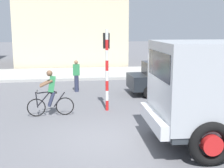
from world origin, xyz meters
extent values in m
plane|color=slate|center=(0.00, 0.00, 0.00)|extent=(120.00, 120.00, 0.00)
cube|color=#ADADA8|center=(0.00, 12.60, 0.08)|extent=(80.00, 5.00, 0.16)
cube|color=silver|center=(1.01, -0.71, 0.80)|extent=(0.33, 2.38, 0.36)
cube|color=black|center=(1.16, -0.71, 2.30)|extent=(0.20, 2.13, 0.70)
torus|color=black|center=(2.05, -2.03, 0.55)|extent=(1.11, 0.28, 1.10)
cylinder|color=red|center=(2.05, -2.03, 0.55)|extent=(0.51, 0.32, 0.50)
torus|color=black|center=(2.14, 0.53, 0.55)|extent=(1.11, 0.28, 1.10)
cylinder|color=red|center=(2.14, 0.53, 0.55)|extent=(0.51, 0.32, 0.50)
torus|color=black|center=(-2.46, 2.76, 0.34)|extent=(0.68, 0.07, 0.68)
torus|color=black|center=(-1.41, 2.81, 0.34)|extent=(0.68, 0.07, 0.68)
cylinder|color=black|center=(-2.11, 2.77, 0.91)|extent=(0.60, 0.07, 0.09)
cylinder|color=black|center=(-2.17, 2.77, 0.66)|extent=(0.51, 0.07, 0.57)
cylinder|color=black|center=(-1.61, 2.80, 0.61)|extent=(0.44, 0.07, 0.57)
cylinder|color=black|center=(-2.43, 2.76, 0.64)|extent=(0.10, 0.05, 0.59)
cylinder|color=black|center=(-2.41, 2.76, 0.95)|extent=(0.05, 0.50, 0.03)
cube|color=black|center=(-1.81, 2.79, 0.88)|extent=(0.25, 0.13, 0.06)
cube|color=#338C51|center=(-1.86, 2.78, 1.21)|extent=(0.31, 0.33, 0.59)
sphere|color=brown|center=(-1.93, 2.78, 1.61)|extent=(0.22, 0.22, 0.22)
cylinder|color=#2D334C|center=(-1.89, 2.68, 0.65)|extent=(0.31, 0.13, 0.57)
cylinder|color=brown|center=(-2.06, 2.61, 1.26)|extent=(0.49, 0.11, 0.29)
cylinder|color=#2D334C|center=(-1.90, 2.88, 0.65)|extent=(0.31, 0.13, 0.57)
cylinder|color=brown|center=(-2.07, 2.93, 1.26)|extent=(0.49, 0.11, 0.29)
cylinder|color=red|center=(0.25, 3.22, 0.20)|extent=(0.12, 0.12, 0.40)
cylinder|color=white|center=(0.25, 3.22, 0.60)|extent=(0.12, 0.12, 0.40)
cylinder|color=red|center=(0.25, 3.22, 1.00)|extent=(0.12, 0.12, 0.40)
cylinder|color=white|center=(0.25, 3.22, 1.40)|extent=(0.12, 0.12, 0.40)
cylinder|color=red|center=(0.25, 3.22, 1.80)|extent=(0.12, 0.12, 0.40)
cylinder|color=white|center=(0.25, 3.22, 2.20)|extent=(0.12, 0.12, 0.40)
cylinder|color=red|center=(0.25, 3.22, 2.60)|extent=(0.12, 0.12, 0.40)
cylinder|color=white|center=(0.25, 3.22, 3.00)|extent=(0.12, 0.12, 0.40)
cube|color=black|center=(0.25, 3.40, 2.75)|extent=(0.24, 0.20, 0.60)
sphere|color=green|center=(0.25, 3.52, 2.75)|extent=(0.14, 0.14, 0.14)
cube|color=gold|center=(7.15, 8.59, 0.65)|extent=(4.03, 1.76, 0.70)
cube|color=black|center=(7.00, 8.59, 1.30)|extent=(2.22, 1.48, 0.60)
cylinder|color=black|center=(8.37, 9.46, 0.30)|extent=(0.60, 0.19, 0.60)
cylinder|color=black|center=(5.89, 9.42, 0.30)|extent=(0.60, 0.19, 0.60)
cylinder|color=black|center=(5.92, 7.72, 0.30)|extent=(0.60, 0.19, 0.60)
cube|color=#1E2328|center=(3.69, 5.80, 0.65)|extent=(4.03, 1.76, 0.70)
cube|color=black|center=(3.54, 5.80, 1.30)|extent=(2.22, 1.48, 0.60)
cylinder|color=black|center=(4.92, 6.67, 0.30)|extent=(0.60, 0.19, 0.60)
cylinder|color=black|center=(4.95, 4.97, 0.30)|extent=(0.60, 0.19, 0.60)
cylinder|color=black|center=(2.44, 6.63, 0.30)|extent=(0.60, 0.19, 0.60)
cylinder|color=black|center=(2.47, 4.93, 0.30)|extent=(0.60, 0.19, 0.60)
cylinder|color=#2D334C|center=(-0.84, 6.99, 0.42)|extent=(0.22, 0.22, 0.85)
cube|color=#338C51|center=(-0.84, 6.99, 1.13)|extent=(0.34, 0.22, 0.56)
sphere|color=#9E7051|center=(-0.84, 6.99, 1.52)|extent=(0.20, 0.20, 0.20)
cube|color=beige|center=(-0.89, 18.64, 2.78)|extent=(8.89, 6.59, 5.56)
camera|label=1|loc=(-1.27, -8.41, 3.29)|focal=48.69mm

